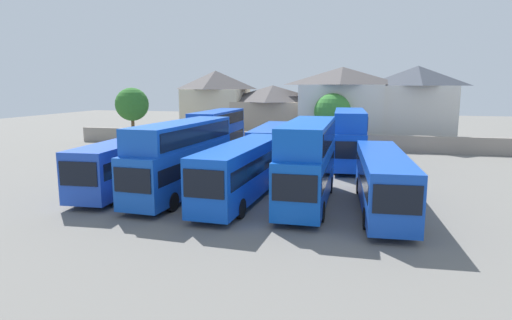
{
  "coord_description": "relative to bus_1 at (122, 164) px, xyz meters",
  "views": [
    {
      "loc": [
        7.08,
        -25.43,
        7.07
      ],
      "look_at": [
        0.0,
        3.0,
        2.07
      ],
      "focal_mm": 30.55,
      "sensor_mm": 36.0,
      "label": 1
    }
  ],
  "objects": [
    {
      "name": "bus_2",
      "position": [
        4.24,
        0.23,
        0.75
      ],
      "size": [
        3.1,
        11.44,
        4.78
      ],
      "rotation": [
        0.0,
        0.0,
        -1.63
      ],
      "color": "blue",
      "rests_on": "ground"
    },
    {
      "name": "tree_behind_wall",
      "position": [
        -10.76,
        20.45,
        2.97
      ],
      "size": [
        3.84,
        3.84,
        6.87
      ],
      "color": "brown",
      "rests_on": "ground"
    },
    {
      "name": "bus_3",
      "position": [
        8.38,
        -0.03,
        0.07
      ],
      "size": [
        3.01,
        12.12,
        3.54
      ],
      "rotation": [
        0.0,
        0.0,
        -1.62
      ],
      "color": "blue",
      "rests_on": "ground"
    },
    {
      "name": "bus_8",
      "position": [
        10.08,
        13.27,
        0.04
      ],
      "size": [
        2.56,
        11.35,
        3.48
      ],
      "rotation": [
        0.0,
        0.0,
        -1.57
      ],
      "color": "blue",
      "rests_on": "ground"
    },
    {
      "name": "house_terrace_far_right",
      "position": [
        21.62,
        30.58,
        2.86
      ],
      "size": [
        8.84,
        7.53,
        9.44
      ],
      "color": "silver",
      "rests_on": "ground"
    },
    {
      "name": "bus_9",
      "position": [
        14.38,
        13.24,
        0.85
      ],
      "size": [
        3.08,
        10.36,
        4.97
      ],
      "rotation": [
        0.0,
        0.0,
        -1.52
      ],
      "color": "blue",
      "rests_on": "ground"
    },
    {
      "name": "bus_1",
      "position": [
        0.0,
        0.0,
        0.0
      ],
      "size": [
        3.22,
        10.21,
        3.41
      ],
      "rotation": [
        0.0,
        0.0,
        -1.51
      ],
      "color": "blue",
      "rests_on": "ground"
    },
    {
      "name": "bus_5",
      "position": [
        16.77,
        -0.23,
        -0.07
      ],
      "size": [
        3.16,
        12.16,
        3.28
      ],
      "rotation": [
        0.0,
        0.0,
        -1.51
      ],
      "color": "blue",
      "rests_on": "ground"
    },
    {
      "name": "tree_left_of_lot",
      "position": [
        11.96,
        25.95,
        2.12
      ],
      "size": [
        4.29,
        4.29,
        6.23
      ],
      "color": "brown",
      "rests_on": "ground"
    },
    {
      "name": "bus_4",
      "position": [
        12.43,
        -0.02,
        0.86
      ],
      "size": [
        2.68,
        10.43,
        4.99
      ],
      "rotation": [
        0.0,
        0.0,
        -1.56
      ],
      "color": "blue",
      "rests_on": "ground"
    },
    {
      "name": "ground",
      "position": [
        8.52,
        17.88,
        -1.95
      ],
      "size": [
        140.0,
        140.0,
        0.0
      ],
      "primitive_type": "plane",
      "color": "slate"
    },
    {
      "name": "house_terrace_left",
      "position": [
        -4.0,
        30.72,
        2.68
      ],
      "size": [
        8.22,
        7.12,
        9.08
      ],
      "color": "beige",
      "rests_on": "ground"
    },
    {
      "name": "house_terrace_right",
      "position": [
        12.78,
        29.86,
        2.82
      ],
      "size": [
        10.45,
        7.13,
        9.37
      ],
      "color": "silver",
      "rests_on": "ground"
    },
    {
      "name": "house_terrace_centre",
      "position": [
        3.87,
        30.59,
        1.69
      ],
      "size": [
        10.3,
        6.86,
        7.14
      ],
      "color": "tan",
      "rests_on": "ground"
    },
    {
      "name": "bus_6",
      "position": [
        2.14,
        13.4,
        0.73
      ],
      "size": [
        2.75,
        10.76,
        4.75
      ],
      "rotation": [
        0.0,
        0.0,
        -1.55
      ],
      "color": "blue",
      "rests_on": "ground"
    },
    {
      "name": "depot_boundary_wall",
      "position": [
        8.52,
        23.45,
        -1.05
      ],
      "size": [
        56.0,
        0.5,
        1.8
      ],
      "primitive_type": "cube",
      "color": "gray",
      "rests_on": "ground"
    },
    {
      "name": "bus_7",
      "position": [
        7.35,
        13.65,
        -0.01
      ],
      "size": [
        3.07,
        12.0,
        3.39
      ],
      "rotation": [
        0.0,
        0.0,
        -1.52
      ],
      "color": "blue",
      "rests_on": "ground"
    }
  ]
}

